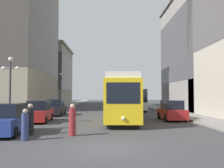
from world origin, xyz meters
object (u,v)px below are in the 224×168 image
at_px(parked_car_left_mid, 8,120).
at_px(pedestrian_crossing_far, 30,120).
at_px(streetcar, 120,97).
at_px(lamp_post_left_far, 61,85).
at_px(parked_car_left_near, 56,108).
at_px(parked_car_right_far, 172,111).
at_px(pedestrian_on_sidewalk, 25,126).
at_px(parked_car_left_far, 39,112).
at_px(pedestrian_crossing_near, 72,121).
at_px(lamp_post_left_near, 10,79).
at_px(transit_bus, 134,97).

bearing_deg(parked_car_left_mid, pedestrian_crossing_far, -14.49).
bearing_deg(streetcar, lamp_post_left_far, 119.22).
xyz_separation_m(parked_car_left_near, parked_car_right_far, (11.82, -5.50, -0.00)).
bearing_deg(pedestrian_on_sidewalk, parked_car_left_near, -40.20).
xyz_separation_m(parked_car_left_mid, parked_car_left_far, (-0.00, 6.52, 0.00)).
xyz_separation_m(pedestrian_crossing_near, lamp_post_left_far, (-5.79, 26.50, 3.13)).
bearing_deg(pedestrian_crossing_far, parked_car_left_near, 28.44).
relative_size(lamp_post_left_near, lamp_post_left_far, 0.89).
height_order(pedestrian_crossing_near, pedestrian_on_sidewalk, pedestrian_crossing_near).
xyz_separation_m(pedestrian_crossing_near, lamp_post_left_near, (-5.79, 5.60, 2.76)).
bearing_deg(parked_car_left_far, transit_bus, 53.87).
distance_m(transit_bus, lamp_post_left_far, 12.72).
distance_m(pedestrian_on_sidewalk, lamp_post_left_far, 28.25).
bearing_deg(parked_car_left_far, pedestrian_crossing_near, -64.61).
distance_m(parked_car_left_mid, lamp_post_left_near, 6.00).
distance_m(parked_car_left_mid, pedestrian_crossing_far, 1.43).
xyz_separation_m(pedestrian_crossing_near, pedestrian_crossing_far, (-2.49, 0.35, -0.00)).
bearing_deg(parked_car_right_far, parked_car_left_far, 5.30).
height_order(parked_car_right_far, pedestrian_on_sidewalk, parked_car_right_far).
distance_m(transit_bus, pedestrian_crossing_far, 23.99).
bearing_deg(transit_bus, parked_car_left_mid, -112.43).
relative_size(parked_car_left_far, pedestrian_crossing_far, 2.56).
height_order(parked_car_left_mid, pedestrian_crossing_near, parked_car_left_mid).
bearing_deg(pedestrian_crossing_near, transit_bus, -104.86).
height_order(transit_bus, pedestrian_on_sidewalk, transit_bus).
relative_size(streetcar, lamp_post_left_far, 2.47).
xyz_separation_m(parked_car_left_far, pedestrian_crossing_far, (1.41, -6.80, -0.00)).
bearing_deg(parked_car_left_far, lamp_post_left_far, 92.41).
bearing_deg(streetcar, pedestrian_crossing_far, -121.60).
xyz_separation_m(parked_car_left_mid, lamp_post_left_near, (-1.90, 4.98, 2.76)).
xyz_separation_m(parked_car_left_mid, parked_car_right_far, (11.82, 7.64, 0.00)).
bearing_deg(lamp_post_left_near, parked_car_left_far, 39.21).
bearing_deg(parked_car_left_mid, lamp_post_left_far, 90.91).
bearing_deg(lamp_post_left_far, parked_car_left_mid, -85.81).
xyz_separation_m(streetcar, parked_car_left_mid, (-7.15, -8.42, -1.26)).
distance_m(parked_car_left_near, pedestrian_crossing_far, 13.50).
xyz_separation_m(parked_car_left_near, pedestrian_on_sidewalk, (1.68, -15.10, -0.10)).
xyz_separation_m(pedestrian_crossing_far, lamp_post_left_near, (-3.30, 5.25, 2.76)).
distance_m(parked_car_left_near, pedestrian_crossing_near, 14.31).
bearing_deg(lamp_post_left_near, pedestrian_crossing_near, -44.04).
xyz_separation_m(lamp_post_left_near, lamp_post_left_far, (0.00, 20.90, 0.37)).
xyz_separation_m(parked_car_left_near, lamp_post_left_far, (-1.90, 12.73, 3.13)).
bearing_deg(parked_car_left_far, pedestrian_crossing_far, -81.51).
bearing_deg(parked_car_right_far, streetcar, -9.54).
xyz_separation_m(parked_car_left_near, pedestrian_crossing_far, (1.41, -13.43, -0.00)).
xyz_separation_m(streetcar, pedestrian_crossing_near, (-3.25, -9.04, -1.26)).
relative_size(parked_car_left_mid, pedestrian_crossing_near, 2.42).
bearing_deg(parked_car_right_far, transit_bus, -83.20).
height_order(transit_bus, parked_car_left_mid, transit_bus).
bearing_deg(parked_car_left_near, pedestrian_crossing_far, -85.44).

